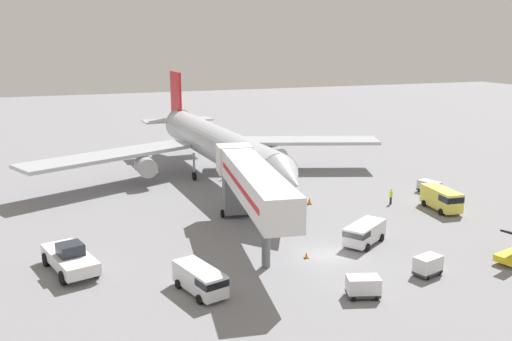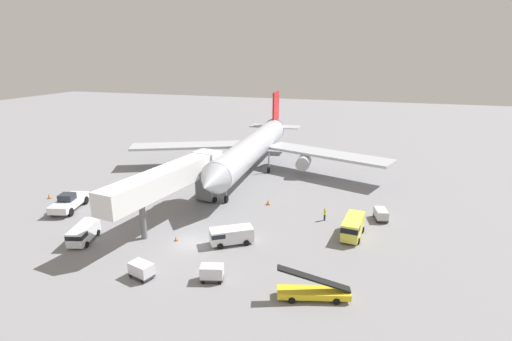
% 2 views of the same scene
% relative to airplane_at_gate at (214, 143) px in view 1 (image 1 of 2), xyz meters
% --- Properties ---
extents(ground_plane, '(300.00, 300.00, 0.00)m').
position_rel_airplane_at_gate_xyz_m(ground_plane, '(1.70, -28.64, -4.83)').
color(ground_plane, gray).
extents(airplane_at_gate, '(48.65, 46.85, 12.92)m').
position_rel_airplane_at_gate_xyz_m(airplane_at_gate, '(0.00, 0.00, 0.00)').
color(airplane_at_gate, '#B7BCC6').
rests_on(airplane_at_gate, ground).
extents(jet_bridge, '(6.12, 21.50, 7.39)m').
position_rel_airplane_at_gate_xyz_m(jet_bridge, '(-3.27, -23.18, 0.76)').
color(jet_bridge, silver).
rests_on(jet_bridge, ground).
extents(pushback_tug, '(4.34, 7.28, 2.41)m').
position_rel_airplane_at_gate_xyz_m(pushback_tug, '(-18.96, -24.72, -3.72)').
color(pushback_tug, white).
rests_on(pushback_tug, ground).
extents(service_van_near_right, '(2.58, 5.49, 2.32)m').
position_rel_airplane_at_gate_xyz_m(service_van_near_right, '(19.09, -21.49, -3.51)').
color(service_van_near_right, '#E5DB4C').
rests_on(service_van_near_right, ground).
extents(service_van_rear_right, '(5.14, 4.34, 1.87)m').
position_rel_airplane_at_gate_xyz_m(service_van_rear_right, '(5.99, -27.45, -3.75)').
color(service_van_rear_right, white).
rests_on(service_van_rear_right, ground).
extents(service_van_mid_left, '(3.15, 5.29, 1.91)m').
position_rel_airplane_at_gate_xyz_m(service_van_mid_left, '(-10.26, -32.10, -3.73)').
color(service_van_mid_left, white).
rests_on(service_van_mid_left, ground).
extents(baggage_cart_far_center, '(2.62, 2.01, 1.53)m').
position_rel_airplane_at_gate_xyz_m(baggage_cart_far_center, '(0.42, -36.69, -3.99)').
color(baggage_cart_far_center, '#38383D').
rests_on(baggage_cart_far_center, ground).
extents(baggage_cart_outer_right, '(2.01, 2.89, 1.43)m').
position_rel_airplane_at_gate_xyz_m(baggage_cart_outer_right, '(22.22, -15.22, -4.04)').
color(baggage_cart_outer_right, '#38383D').
rests_on(baggage_cart_outer_right, ground).
extents(baggage_cart_near_left, '(2.44, 1.86, 1.56)m').
position_rel_airplane_at_gate_xyz_m(baggage_cart_near_left, '(7.12, -35.12, -3.97)').
color(baggage_cart_near_left, '#38383D').
rests_on(baggage_cart_near_left, ground).
extents(ground_crew_worker_foreground, '(0.44, 0.44, 1.72)m').
position_rel_airplane_at_gate_xyz_m(ground_crew_worker_foreground, '(15.29, -17.64, -3.92)').
color(ground_crew_worker_foreground, '#1E2333').
rests_on(ground_crew_worker_foreground, ground).
extents(safety_cone_bravo, '(0.51, 0.51, 0.77)m').
position_rel_airplane_at_gate_xyz_m(safety_cone_bravo, '(6.78, -14.56, -4.45)').
color(safety_cone_bravo, black).
rests_on(safety_cone_bravo, ground).
extents(safety_cone_charlie, '(0.36, 0.36, 0.55)m').
position_rel_airplane_at_gate_xyz_m(safety_cone_charlie, '(-0.26, -28.71, -4.56)').
color(safety_cone_charlie, black).
rests_on(safety_cone_charlie, ground).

